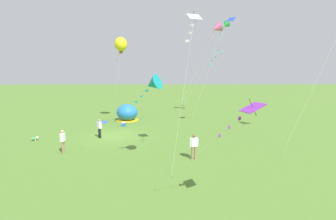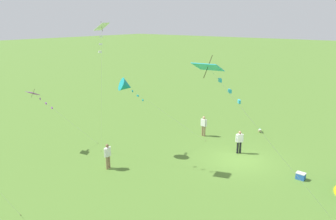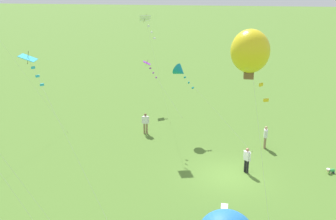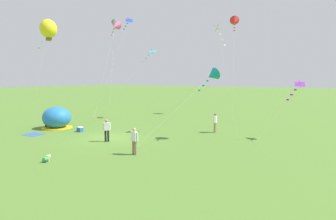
# 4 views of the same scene
# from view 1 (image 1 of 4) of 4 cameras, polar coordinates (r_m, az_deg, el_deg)

# --- Properties ---
(ground_plane) EXTENTS (300.00, 300.00, 0.00)m
(ground_plane) POSITION_cam_1_polar(r_m,az_deg,el_deg) (21.76, -13.76, -6.41)
(ground_plane) COLOR #517A2D
(popup_tent) EXTENTS (2.81, 2.81, 2.10)m
(popup_tent) POSITION_cam_1_polar(r_m,az_deg,el_deg) (28.77, -10.31, -0.69)
(popup_tent) COLOR #2672BF
(popup_tent) RESTS_ON ground
(picnic_blanket) EXTENTS (1.78, 1.40, 0.01)m
(picnic_blanket) POSITION_cam_1_polar(r_m,az_deg,el_deg) (28.60, -16.38, -2.96)
(picnic_blanket) COLOR #3359A5
(picnic_blanket) RESTS_ON ground
(cooler_box) EXTENTS (0.54, 0.39, 0.44)m
(cooler_box) POSITION_cam_1_polar(r_m,az_deg,el_deg) (25.68, -11.19, -3.56)
(cooler_box) COLOR #2659B2
(cooler_box) RESTS_ON ground
(toddler_crawling) EXTENTS (0.37, 0.55, 0.32)m
(toddler_crawling) POSITION_cam_1_polar(r_m,az_deg,el_deg) (22.75, -30.69, -6.25)
(toddler_crawling) COLOR green
(toddler_crawling) RESTS_ON ground
(person_center_field) EXTENTS (0.27, 0.59, 1.72)m
(person_center_field) POSITION_cam_1_polar(r_m,az_deg,el_deg) (15.21, 6.59, -8.89)
(person_center_field) COLOR #8C7251
(person_center_field) RESTS_ON ground
(person_watching_sky) EXTENTS (0.44, 0.45, 1.72)m
(person_watching_sky) POSITION_cam_1_polar(r_m,az_deg,el_deg) (21.16, -17.02, -4.27)
(person_watching_sky) COLOR black
(person_watching_sky) RESTS_ON ground
(person_far_back) EXTENTS (0.59, 0.24, 1.72)m
(person_far_back) POSITION_cam_1_polar(r_m,az_deg,el_deg) (17.96, -25.14, -6.95)
(person_far_back) COLOR #8C7251
(person_far_back) RESTS_ON ground
(kite_yellow) EXTENTS (2.17, 2.34, 10.19)m
(kite_yellow) POSITION_cam_1_polar(r_m,az_deg,el_deg) (28.59, -11.88, 15.99)
(kite_yellow) COLOR silver
(kite_yellow) RESTS_ON ground
(kite_green) EXTENTS (4.51, 5.94, 13.53)m
(kite_green) POSITION_cam_1_polar(r_m,az_deg,el_deg) (35.51, 14.44, 20.25)
(kite_green) COLOR silver
(kite_green) RESTS_ON ground
(kite_white) EXTENTS (3.06, 2.02, 9.42)m
(kite_white) POSITION_cam_1_polar(r_m,az_deg,el_deg) (14.64, 6.38, 21.22)
(kite_white) COLOR silver
(kite_white) RESTS_ON ground
(kite_purple) EXTENTS (2.86, 4.03, 4.70)m
(kite_purple) POSITION_cam_1_polar(r_m,az_deg,el_deg) (8.67, 18.91, -1.02)
(kite_purple) COLOR silver
(kite_purple) RESTS_ON ground
(kite_pink) EXTENTS (2.47, 6.73, 12.82)m
(kite_pink) POSITION_cam_1_polar(r_m,az_deg,el_deg) (33.03, 12.17, 19.61)
(kite_pink) COLOR silver
(kite_pink) RESTS_ON ground
(kite_blue) EXTENTS (1.23, 7.65, 13.33)m
(kite_blue) POSITION_cam_1_polar(r_m,az_deg,el_deg) (32.55, 15.31, 20.70)
(kite_blue) COLOR silver
(kite_blue) RESTS_ON ground
(kite_cyan) EXTENTS (4.67, 6.22, 8.43)m
(kite_cyan) POSITION_cam_1_polar(r_m,az_deg,el_deg) (25.30, 12.35, 13.37)
(kite_cyan) COLOR silver
(kite_cyan) RESTS_ON ground
(kite_teal) EXTENTS (3.85, 6.35, 5.64)m
(kite_teal) POSITION_cam_1_polar(r_m,az_deg,el_deg) (13.57, -3.94, 6.58)
(kite_teal) COLOR silver
(kite_teal) RESTS_ON ground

